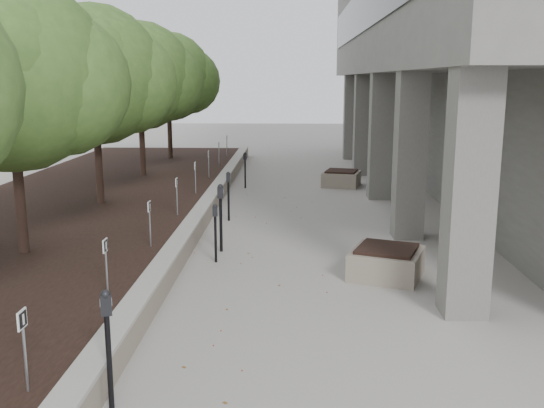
# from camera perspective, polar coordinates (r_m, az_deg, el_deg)

# --- Properties ---
(ground) EXTENTS (90.00, 90.00, 0.00)m
(ground) POSITION_cam_1_polar(r_m,az_deg,el_deg) (9.46, -1.79, -12.15)
(ground) COLOR gray
(ground) RESTS_ON ground
(retaining_wall) EXTENTS (0.39, 26.00, 0.50)m
(retaining_wall) POSITION_cam_1_polar(r_m,az_deg,el_deg) (18.16, -5.73, 0.23)
(retaining_wall) COLOR gray
(retaining_wall) RESTS_ON ground
(planting_bed) EXTENTS (7.00, 26.00, 0.40)m
(planting_bed) POSITION_cam_1_polar(r_m,az_deg,el_deg) (19.01, -16.78, 0.15)
(planting_bed) COLOR black
(planting_bed) RESTS_ON ground
(crabapple_tree_2) EXTENTS (4.60, 4.00, 5.44)m
(crabapple_tree_2) POSITION_cam_1_polar(r_m,az_deg,el_deg) (12.84, -23.06, 7.60)
(crabapple_tree_2) COLOR #365C23
(crabapple_tree_2) RESTS_ON planting_bed
(crabapple_tree_3) EXTENTS (4.60, 4.00, 5.44)m
(crabapple_tree_3) POSITION_cam_1_polar(r_m,az_deg,el_deg) (17.51, -16.18, 8.88)
(crabapple_tree_3) COLOR #365C23
(crabapple_tree_3) RESTS_ON planting_bed
(crabapple_tree_4) EXTENTS (4.60, 4.00, 5.44)m
(crabapple_tree_4) POSITION_cam_1_polar(r_m,az_deg,el_deg) (22.31, -12.21, 9.57)
(crabapple_tree_4) COLOR #365C23
(crabapple_tree_4) RESTS_ON planting_bed
(crabapple_tree_5) EXTENTS (4.60, 4.00, 5.44)m
(crabapple_tree_5) POSITION_cam_1_polar(r_m,az_deg,el_deg) (27.19, -9.64, 9.98)
(crabapple_tree_5) COLOR #365C23
(crabapple_tree_5) RESTS_ON planting_bed
(parking_sign_1) EXTENTS (0.04, 0.22, 0.96)m
(parking_sign_1) POSITION_cam_1_polar(r_m,az_deg,el_deg) (7.41, -22.10, -12.62)
(parking_sign_1) COLOR black
(parking_sign_1) RESTS_ON planting_bed
(parking_sign_2) EXTENTS (0.04, 0.22, 0.96)m
(parking_sign_2) POSITION_cam_1_polar(r_m,az_deg,el_deg) (10.04, -15.22, -5.81)
(parking_sign_2) COLOR black
(parking_sign_2) RESTS_ON planting_bed
(parking_sign_3) EXTENTS (0.04, 0.22, 0.96)m
(parking_sign_3) POSITION_cam_1_polar(r_m,az_deg,el_deg) (12.83, -11.34, -1.85)
(parking_sign_3) COLOR black
(parking_sign_3) RESTS_ON planting_bed
(parking_sign_4) EXTENTS (0.04, 0.22, 0.96)m
(parking_sign_4) POSITION_cam_1_polar(r_m,az_deg,el_deg) (15.70, -8.87, 0.69)
(parking_sign_4) COLOR black
(parking_sign_4) RESTS_ON planting_bed
(parking_sign_5) EXTENTS (0.04, 0.22, 0.96)m
(parking_sign_5) POSITION_cam_1_polar(r_m,az_deg,el_deg) (18.61, -7.17, 2.44)
(parking_sign_5) COLOR black
(parking_sign_5) RESTS_ON planting_bed
(parking_sign_6) EXTENTS (0.04, 0.22, 0.96)m
(parking_sign_6) POSITION_cam_1_polar(r_m,az_deg,el_deg) (21.55, -5.93, 3.71)
(parking_sign_6) COLOR black
(parking_sign_6) RESTS_ON planting_bed
(parking_sign_7) EXTENTS (0.04, 0.22, 0.96)m
(parking_sign_7) POSITION_cam_1_polar(r_m,az_deg,el_deg) (24.50, -4.98, 4.68)
(parking_sign_7) COLOR black
(parking_sign_7) RESTS_ON planting_bed
(parking_sign_8) EXTENTS (0.04, 0.22, 0.96)m
(parking_sign_8) POSITION_cam_1_polar(r_m,az_deg,el_deg) (27.46, -4.24, 5.44)
(parking_sign_8) COLOR black
(parking_sign_8) RESTS_ON planting_bed
(parking_meter_1) EXTENTS (0.17, 0.15, 1.47)m
(parking_meter_1) POSITION_cam_1_polar(r_m,az_deg,el_deg) (7.50, -15.03, -13.04)
(parking_meter_1) COLOR black
(parking_meter_1) RESTS_ON ground
(parking_meter_2) EXTENTS (0.14, 0.10, 1.26)m
(parking_meter_2) POSITION_cam_1_polar(r_m,az_deg,el_deg) (12.88, -5.31, -2.74)
(parking_meter_2) COLOR black
(parking_meter_2) RESTS_ON ground
(parking_meter_3) EXTENTS (0.17, 0.13, 1.54)m
(parking_meter_3) POSITION_cam_1_polar(r_m,az_deg,el_deg) (13.65, -4.81, -1.31)
(parking_meter_3) COLOR black
(parking_meter_3) RESTS_ON ground
(parking_meter_4) EXTENTS (0.14, 0.11, 1.36)m
(parking_meter_4) POSITION_cam_1_polar(r_m,az_deg,el_deg) (16.65, -4.09, 0.72)
(parking_meter_4) COLOR black
(parking_meter_4) RESTS_ON ground
(parking_meter_5) EXTENTS (0.15, 0.12, 1.28)m
(parking_meter_5) POSITION_cam_1_polar(r_m,az_deg,el_deg) (21.67, -2.53, 3.18)
(parking_meter_5) COLOR black
(parking_meter_5) RESTS_ON ground
(planter_front) EXTENTS (1.67, 1.67, 0.60)m
(planter_front) POSITION_cam_1_polar(r_m,az_deg,el_deg) (12.18, 10.65, -5.35)
(planter_front) COLOR gray
(planter_front) RESTS_ON ground
(planter_back) EXTENTS (1.53, 1.53, 0.59)m
(planter_back) POSITION_cam_1_polar(r_m,az_deg,el_deg) (22.22, 6.50, 2.41)
(planter_back) COLOR gray
(planter_back) RESTS_ON ground
(berry_scatter) EXTENTS (3.30, 14.10, 0.02)m
(berry_scatter) POSITION_cam_1_polar(r_m,az_deg,el_deg) (14.18, -0.90, -3.95)
(berry_scatter) COLOR #991E0B
(berry_scatter) RESTS_ON ground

